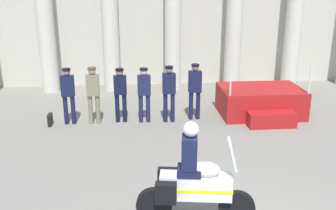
{
  "coord_description": "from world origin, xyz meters",
  "views": [
    {
      "loc": [
        -1.34,
        -5.11,
        4.08
      ],
      "look_at": [
        -0.63,
        3.36,
        1.36
      ],
      "focal_mm": 41.02,
      "sensor_mm": 36.0,
      "label": 1
    }
  ],
  "objects_px": {
    "officer_in_row_3": "(144,91)",
    "officer_in_row_5": "(195,87)",
    "officer_in_row_1": "(93,91)",
    "officer_in_row_2": "(120,91)",
    "officer_in_row_4": "(169,89)",
    "motorcycle_with_rider": "(192,182)",
    "briefcase_on_ground": "(50,120)",
    "reviewing_stand": "(261,102)",
    "officer_in_row_0": "(68,92)"
  },
  "relations": [
    {
      "from": "officer_in_row_2",
      "to": "motorcycle_with_rider",
      "type": "distance_m",
      "value": 5.48
    },
    {
      "from": "officer_in_row_5",
      "to": "briefcase_on_ground",
      "type": "relative_size",
      "value": 4.85
    },
    {
      "from": "officer_in_row_4",
      "to": "motorcycle_with_rider",
      "type": "xyz_separation_m",
      "value": [
        -0.06,
        -5.18,
        -0.23
      ]
    },
    {
      "from": "officer_in_row_2",
      "to": "motorcycle_with_rider",
      "type": "height_order",
      "value": "motorcycle_with_rider"
    },
    {
      "from": "reviewing_stand",
      "to": "officer_in_row_0",
      "type": "distance_m",
      "value": 6.0
    },
    {
      "from": "officer_in_row_3",
      "to": "officer_in_row_5",
      "type": "height_order",
      "value": "officer_in_row_5"
    },
    {
      "from": "reviewing_stand",
      "to": "officer_in_row_2",
      "type": "height_order",
      "value": "reviewing_stand"
    },
    {
      "from": "reviewing_stand",
      "to": "motorcycle_with_rider",
      "type": "height_order",
      "value": "motorcycle_with_rider"
    },
    {
      "from": "officer_in_row_0",
      "to": "officer_in_row_4",
      "type": "distance_m",
      "value": 2.99
    },
    {
      "from": "officer_in_row_0",
      "to": "officer_in_row_3",
      "type": "relative_size",
      "value": 1.02
    },
    {
      "from": "officer_in_row_0",
      "to": "motorcycle_with_rider",
      "type": "bearing_deg",
      "value": 116.45
    },
    {
      "from": "officer_in_row_1",
      "to": "officer_in_row_5",
      "type": "relative_size",
      "value": 1.0
    },
    {
      "from": "officer_in_row_2",
      "to": "officer_in_row_4",
      "type": "bearing_deg",
      "value": 172.81
    },
    {
      "from": "officer_in_row_3",
      "to": "officer_in_row_4",
      "type": "relative_size",
      "value": 0.97
    },
    {
      "from": "motorcycle_with_rider",
      "to": "briefcase_on_ground",
      "type": "xyz_separation_m",
      "value": [
        -3.5,
        5.15,
        -0.61
      ]
    },
    {
      "from": "briefcase_on_ground",
      "to": "reviewing_stand",
      "type": "bearing_deg",
      "value": 3.55
    },
    {
      "from": "officer_in_row_1",
      "to": "officer_in_row_5",
      "type": "distance_m",
      "value": 3.06
    },
    {
      "from": "officer_in_row_2",
      "to": "officer_in_row_3",
      "type": "height_order",
      "value": "officer_in_row_3"
    },
    {
      "from": "officer_in_row_1",
      "to": "officer_in_row_2",
      "type": "distance_m",
      "value": 0.8
    },
    {
      "from": "officer_in_row_3",
      "to": "briefcase_on_ground",
      "type": "xyz_separation_m",
      "value": [
        -2.81,
        -0.07,
        -0.81
      ]
    },
    {
      "from": "officer_in_row_0",
      "to": "officer_in_row_5",
      "type": "relative_size",
      "value": 0.98
    },
    {
      "from": "officer_in_row_2",
      "to": "officer_in_row_4",
      "type": "height_order",
      "value": "officer_in_row_4"
    },
    {
      "from": "officer_in_row_2",
      "to": "briefcase_on_ground",
      "type": "bearing_deg",
      "value": 1.3
    },
    {
      "from": "officer_in_row_0",
      "to": "officer_in_row_1",
      "type": "xyz_separation_m",
      "value": [
        0.74,
        -0.06,
        0.02
      ]
    },
    {
      "from": "reviewing_stand",
      "to": "officer_in_row_2",
      "type": "distance_m",
      "value": 4.48
    },
    {
      "from": "officer_in_row_1",
      "to": "motorcycle_with_rider",
      "type": "relative_size",
      "value": 0.83
    },
    {
      "from": "officer_in_row_1",
      "to": "officer_in_row_5",
      "type": "xyz_separation_m",
      "value": [
        3.05,
        0.17,
        0.0
      ]
    },
    {
      "from": "officer_in_row_0",
      "to": "briefcase_on_ground",
      "type": "distance_m",
      "value": 1.01
    },
    {
      "from": "officer_in_row_1",
      "to": "officer_in_row_5",
      "type": "height_order",
      "value": "officer_in_row_5"
    },
    {
      "from": "officer_in_row_0",
      "to": "officer_in_row_3",
      "type": "bearing_deg",
      "value": 176.75
    },
    {
      "from": "officer_in_row_3",
      "to": "officer_in_row_4",
      "type": "xyz_separation_m",
      "value": [
        0.74,
        -0.04,
        0.03
      ]
    },
    {
      "from": "officer_in_row_2",
      "to": "officer_in_row_5",
      "type": "bearing_deg",
      "value": 178.79
    },
    {
      "from": "officer_in_row_0",
      "to": "officer_in_row_1",
      "type": "relative_size",
      "value": 0.98
    },
    {
      "from": "officer_in_row_1",
      "to": "briefcase_on_ground",
      "type": "height_order",
      "value": "officer_in_row_1"
    },
    {
      "from": "officer_in_row_4",
      "to": "officer_in_row_5",
      "type": "height_order",
      "value": "officer_in_row_5"
    },
    {
      "from": "officer_in_row_0",
      "to": "motorcycle_with_rider",
      "type": "xyz_separation_m",
      "value": [
        2.92,
        -5.25,
        -0.21
      ]
    },
    {
      "from": "motorcycle_with_rider",
      "to": "officer_in_row_1",
      "type": "bearing_deg",
      "value": 120.99
    },
    {
      "from": "reviewing_stand",
      "to": "officer_in_row_1",
      "type": "height_order",
      "value": "reviewing_stand"
    },
    {
      "from": "officer_in_row_1",
      "to": "motorcycle_with_rider",
      "type": "bearing_deg",
      "value": 110.16
    },
    {
      "from": "officer_in_row_5",
      "to": "motorcycle_with_rider",
      "type": "distance_m",
      "value": 5.43
    },
    {
      "from": "reviewing_stand",
      "to": "motorcycle_with_rider",
      "type": "xyz_separation_m",
      "value": [
        -3.04,
        -5.56,
        0.37
      ]
    },
    {
      "from": "officer_in_row_2",
      "to": "motorcycle_with_rider",
      "type": "bearing_deg",
      "value": 102.07
    },
    {
      "from": "officer_in_row_2",
      "to": "officer_in_row_5",
      "type": "relative_size",
      "value": 0.95
    },
    {
      "from": "officer_in_row_2",
      "to": "officer_in_row_3",
      "type": "distance_m",
      "value": 0.72
    },
    {
      "from": "reviewing_stand",
      "to": "briefcase_on_ground",
      "type": "height_order",
      "value": "reviewing_stand"
    },
    {
      "from": "motorcycle_with_rider",
      "to": "briefcase_on_ground",
      "type": "relative_size",
      "value": 5.79
    },
    {
      "from": "reviewing_stand",
      "to": "officer_in_row_3",
      "type": "distance_m",
      "value": 3.78
    },
    {
      "from": "officer_in_row_3",
      "to": "officer_in_row_5",
      "type": "relative_size",
      "value": 0.96
    },
    {
      "from": "officer_in_row_3",
      "to": "officer_in_row_0",
      "type": "bearing_deg",
      "value": -3.25
    },
    {
      "from": "officer_in_row_1",
      "to": "officer_in_row_0",
      "type": "bearing_deg",
      "value": -7.1
    }
  ]
}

